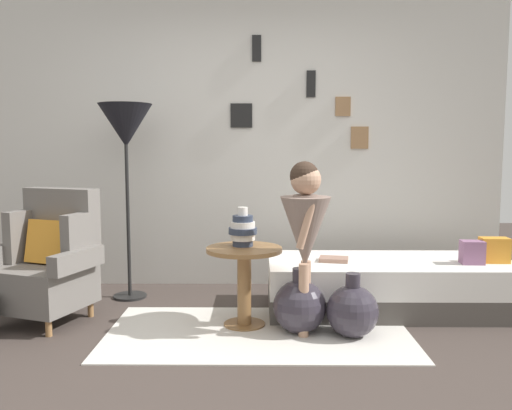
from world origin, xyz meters
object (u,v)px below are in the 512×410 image
at_px(vase_striped, 243,230).
at_px(book_on_daybed, 334,259).
at_px(armchair, 49,261).
at_px(person_child, 305,224).
at_px(demijohn_far, 352,311).
at_px(floor_lamp, 126,131).
at_px(side_table, 244,271).
at_px(demijohn_near, 300,306).
at_px(daybed, 390,285).

height_order(vase_striped, book_on_daybed, vase_striped).
bearing_deg(armchair, person_child, -9.64).
height_order(book_on_daybed, demijohn_far, demijohn_far).
xyz_separation_m(vase_striped, floor_lamp, (-0.99, 0.66, 0.72)).
bearing_deg(book_on_daybed, floor_lamp, 167.27).
height_order(side_table, floor_lamp, floor_lamp).
bearing_deg(book_on_daybed, person_child, -117.14).
height_order(side_table, demijohn_far, side_table).
distance_m(armchair, demijohn_near, 1.87).
relative_size(daybed, demijohn_far, 4.34).
bearing_deg(daybed, demijohn_near, -145.34).
xyz_separation_m(daybed, vase_striped, (-1.14, -0.32, 0.49)).
distance_m(floor_lamp, demijohn_near, 2.04).
xyz_separation_m(daybed, person_child, (-0.72, -0.56, 0.56)).
relative_size(daybed, floor_lamp, 1.16).
xyz_separation_m(armchair, vase_striped, (1.44, -0.08, 0.25)).
xyz_separation_m(floor_lamp, demijohn_far, (1.74, -0.94, -1.23)).
height_order(daybed, demijohn_far, demijohn_far).
distance_m(daybed, demijohn_far, 0.72).
xyz_separation_m(daybed, book_on_daybed, (-0.45, -0.04, 0.22)).
xyz_separation_m(armchair, side_table, (1.45, -0.14, -0.04)).
height_order(daybed, floor_lamp, floor_lamp).
bearing_deg(demijohn_near, side_table, 160.62).
relative_size(armchair, person_child, 0.82).
xyz_separation_m(side_table, vase_striped, (-0.01, 0.06, 0.28)).
relative_size(person_child, demijohn_far, 2.71).
relative_size(demijohn_near, demijohn_far, 1.03).
height_order(side_table, vase_striped, vase_striped).
distance_m(side_table, floor_lamp, 1.60).
xyz_separation_m(armchair, floor_lamp, (0.45, 0.59, 0.97)).
relative_size(book_on_daybed, demijohn_far, 0.50).
bearing_deg(floor_lamp, side_table, -35.84).
distance_m(side_table, demijohn_far, 0.80).
bearing_deg(side_table, daybed, 18.61).
height_order(floor_lamp, demijohn_far, floor_lamp).
bearing_deg(demijohn_near, book_on_daybed, 58.14).
xyz_separation_m(side_table, floor_lamp, (-1.00, 0.72, 1.01)).
bearing_deg(demijohn_far, person_child, 174.08).
bearing_deg(floor_lamp, book_on_daybed, -12.73).
distance_m(person_child, demijohn_far, 0.67).
relative_size(floor_lamp, person_child, 1.38).
distance_m(vase_striped, floor_lamp, 1.40).
height_order(daybed, person_child, person_child).
relative_size(armchair, demijohn_near, 2.14).
relative_size(side_table, floor_lamp, 0.35).
bearing_deg(demijohn_near, demijohn_far, -12.42).
height_order(person_child, demijohn_near, person_child).
distance_m(armchair, book_on_daybed, 2.14).
relative_size(vase_striped, person_child, 0.24).
distance_m(armchair, demijohn_far, 2.23).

